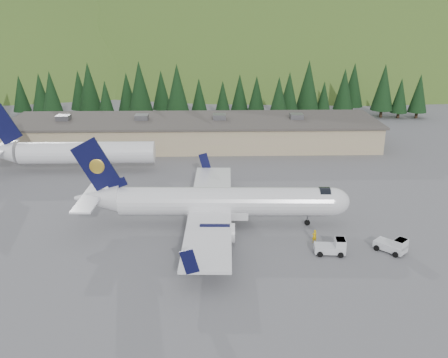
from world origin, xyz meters
The scene contains 9 objects.
ground centered at (0.00, 0.00, 0.00)m, with size 600.00×600.00×0.00m, color slate.
airliner centered at (-1.00, 0.04, 3.02)m, with size 34.07×31.91×11.32m.
second_airliner centered at (-24.92, 22.00, 3.32)m, with size 27.50×11.00×10.05m.
baggage_tug_a centered at (11.62, -7.98, 0.80)m, with size 3.50×2.31×1.79m.
baggage_tug_b centered at (18.43, -7.83, 0.81)m, with size 3.56×3.63×1.81m.
terminal_building centered at (-5.01, 38.00, 2.62)m, with size 71.00×17.00×6.10m.
ramp_worker centered at (10.16, -5.19, 0.80)m, with size 0.58×0.38×1.60m, color #DDA906.
tree_line centered at (-6.78, 60.93, 6.80)m, with size 112.19×18.58×12.67m.
hills centered at (53.34, 207.38, -82.80)m, with size 614.00×330.00×300.00m.
Camera 1 is at (-1.77, -57.09, 26.07)m, focal length 40.00 mm.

